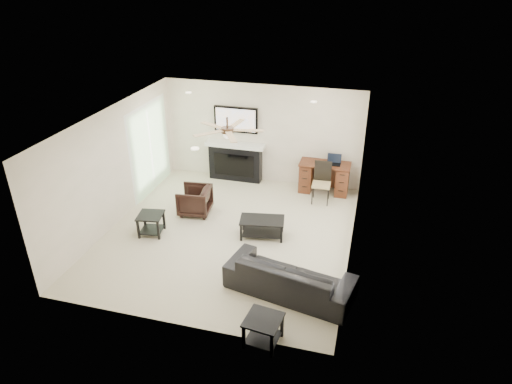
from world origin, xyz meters
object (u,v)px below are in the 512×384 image
(coffee_table, at_px, (262,228))
(desk, at_px, (324,178))
(armchair, at_px, (195,200))
(fireplace_unit, at_px, (235,145))
(sofa, at_px, (290,277))

(coffee_table, bearing_deg, desk, 58.27)
(coffee_table, relative_size, desk, 0.74)
(armchair, bearing_deg, fireplace_unit, 163.75)
(sofa, relative_size, desk, 1.79)
(sofa, relative_size, armchair, 3.13)
(sofa, distance_m, fireplace_unit, 4.71)
(sofa, xyz_separation_m, fireplace_unit, (-2.25, 4.09, 0.64))
(sofa, relative_size, fireplace_unit, 1.14)
(armchair, height_order, coffee_table, armchair)
(sofa, bearing_deg, fireplace_unit, -49.50)
(armchair, relative_size, coffee_table, 0.77)
(sofa, bearing_deg, armchair, -27.90)
(fireplace_unit, bearing_deg, coffee_table, -61.53)
(fireplace_unit, xyz_separation_m, desk, (2.31, -0.12, -0.57))
(armchair, bearing_deg, desk, 118.37)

